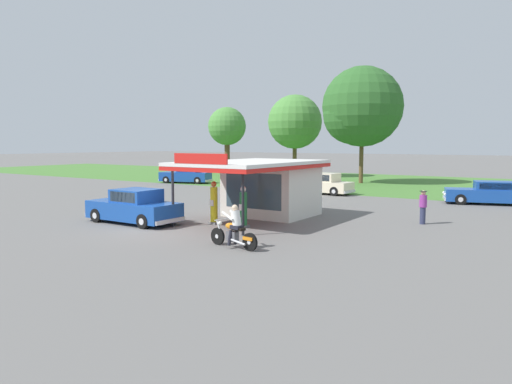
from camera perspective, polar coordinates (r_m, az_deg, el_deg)
The scene contains 15 objects.
ground_plane at distance 21.56m, azimuth -11.78°, elevation -4.39°, with size 300.00×300.00×0.00m, color slate.
grass_verge_strip at distance 47.52m, azimuth 14.85°, elevation 1.06°, with size 120.00×24.00×0.01m, color #477A33.
service_station_kiosk at distance 24.75m, azimuth 1.30°, elevation 1.00°, with size 4.77×7.82×3.34m.
gas_pump_nearside at distance 22.63m, azimuth -5.00°, elevation -1.46°, with size 0.44×0.44×2.00m.
gas_pump_offside at distance 21.64m, azimuth -1.51°, elevation -1.97°, with size 0.44×0.44×1.86m.
motorcycle_with_rider at distance 17.42m, azimuth -2.61°, elevation -4.51°, with size 2.25×0.71×1.58m.
featured_classic_sedan at distance 23.55m, azimuth -14.22°, elevation -1.79°, with size 4.89×2.04×1.62m.
parked_car_back_row_right at distance 33.08m, azimuth 26.06°, elevation -0.17°, with size 5.67×3.15×1.43m.
parked_car_second_row_spare at distance 41.63m, azimuth -0.89°, elevation 1.60°, with size 5.47×2.57×1.54m.
parked_car_back_row_centre_right at distance 46.19m, azimuth -8.27°, elevation 1.98°, with size 5.18×3.09×1.64m.
parked_car_back_row_far_left at distance 36.35m, azimuth 7.64°, elevation 0.91°, with size 5.13×2.08×1.55m.
bystander_chatting_near_pumps at distance 23.77m, azimuth 19.14°, elevation -1.60°, with size 0.35×0.35×1.58m.
tree_oak_left at distance 46.64m, azimuth 12.16°, elevation 9.58°, with size 7.49×7.49×10.92m.
tree_oak_far_left at distance 54.74m, azimuth 4.62°, elevation 8.26°, with size 6.05×6.05×9.18m.
tree_oak_far_right at distance 57.03m, azimuth -3.44°, elevation 7.71°, with size 4.44×4.44×7.97m.
Camera 1 is at (15.13, -14.89, 3.77)m, focal length 33.84 mm.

